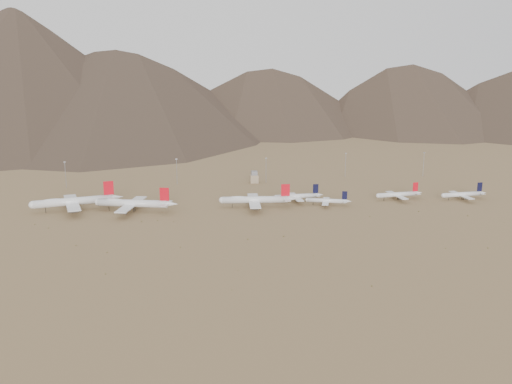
{
  "coord_description": "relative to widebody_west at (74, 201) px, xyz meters",
  "views": [
    {
      "loc": [
        -38.9,
        -436.58,
        121.48
      ],
      "look_at": [
        20.39,
        30.0,
        11.55
      ],
      "focal_mm": 40.0,
      "sensor_mm": 36.0,
      "label": 1
    }
  ],
  "objects": [
    {
      "name": "ground",
      "position": [
        130.27,
        -32.16,
        -7.68
      ],
      "size": [
        3000.0,
        3000.0,
        0.0
      ],
      "primitive_type": "plane",
      "color": "#9D7751",
      "rests_on": "ground"
    },
    {
      "name": "narrowbody_d",
      "position": [
        335.42,
        -5.37,
        -2.91
      ],
      "size": [
        44.45,
        32.16,
        14.69
      ],
      "rotation": [
        0.0,
        0.0,
        0.11
      ],
      "color": "silver",
      "rests_on": "ground"
    },
    {
      "name": "mast_east",
      "position": [
        259.0,
        104.01,
        6.52
      ],
      "size": [
        2.0,
        0.6,
        25.7
      ],
      "color": "gray",
      "rests_on": "ground"
    },
    {
      "name": "mast_far_west",
      "position": [
        -23.03,
        88.14,
        6.52
      ],
      "size": [
        2.0,
        0.6,
        25.7
      ],
      "color": "gray",
      "rests_on": "ground"
    },
    {
      "name": "widebody_east",
      "position": [
        149.35,
        -9.62,
        -0.9
      ],
      "size": [
        66.22,
        51.02,
        19.66
      ],
      "rotation": [
        0.0,
        0.0,
        -0.07
      ],
      "color": "silver",
      "rests_on": "ground"
    },
    {
      "name": "mast_centre",
      "position": [
        171.94,
        85.58,
        6.52
      ],
      "size": [
        2.0,
        0.6,
        25.7
      ],
      "color": "gray",
      "rests_on": "ground"
    },
    {
      "name": "control_tower",
      "position": [
        160.27,
        87.84,
        -2.36
      ],
      "size": [
        8.0,
        8.0,
        12.0
      ],
      "color": "#9E886B",
      "rests_on": "ground"
    },
    {
      "name": "desert_scrub",
      "position": [
        136.47,
        -93.35,
        -7.37
      ],
      "size": [
        397.92,
        169.19,
        0.84
      ],
      "color": "olive",
      "rests_on": "ground"
    },
    {
      "name": "mast_west",
      "position": [
        83.24,
        91.29,
        6.52
      ],
      "size": [
        2.0,
        0.6,
        25.7
      ],
      "color": "gray",
      "rests_on": "ground"
    },
    {
      "name": "mountain_ridge",
      "position": [
        130.27,
        867.84,
        142.32
      ],
      "size": [
        4400.0,
        1000.0,
        300.0
      ],
      "color": "#47362B",
      "rests_on": "ground"
    },
    {
      "name": "widebody_west",
      "position": [
        0.0,
        0.0,
        0.0
      ],
      "size": [
        73.53,
        57.96,
        22.28
      ],
      "rotation": [
        0.0,
        0.0,
        0.25
      ],
      "color": "silver",
      "rests_on": "ground"
    },
    {
      "name": "narrowbody_b",
      "position": [
        211.03,
        -10.98,
        -3.48
      ],
      "size": [
        38.1,
        28.25,
        12.94
      ],
      "rotation": [
        0.0,
        0.0,
        -0.29
      ],
      "color": "silver",
      "rests_on": "ground"
    },
    {
      "name": "narrowbody_c",
      "position": [
        278.49,
        1.36,
        -2.89
      ],
      "size": [
        44.67,
        32.37,
        14.77
      ],
      "rotation": [
        0.0,
        0.0,
        0.12
      ],
      "color": "silver",
      "rests_on": "ground"
    },
    {
      "name": "narrowbody_a",
      "position": [
        188.53,
        5.82,
        -2.85
      ],
      "size": [
        45.08,
        32.5,
        14.88
      ],
      "rotation": [
        0.0,
        0.0,
        0.08
      ],
      "color": "silver",
      "rests_on": "ground"
    },
    {
      "name": "mast_far_east",
      "position": [
        342.67,
        98.56,
        6.52
      ],
      "size": [
        2.0,
        0.6,
        25.7
      ],
      "color": "gray",
      "rests_on": "ground"
    },
    {
      "name": "widebody_centre",
      "position": [
        48.67,
        -10.6,
        -0.51
      ],
      "size": [
        68.57,
        54.07,
        20.79
      ],
      "rotation": [
        0.0,
        0.0,
        -0.25
      ],
      "color": "silver",
      "rests_on": "ground"
    }
  ]
}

